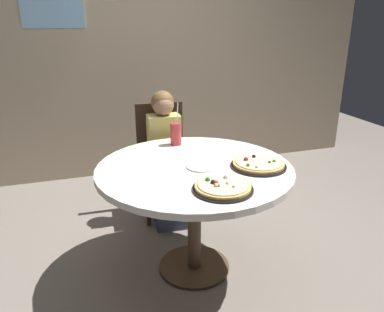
{
  "coord_description": "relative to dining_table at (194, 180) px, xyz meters",
  "views": [
    {
      "loc": [
        -0.68,
        -2.03,
        1.6
      ],
      "look_at": [
        0.0,
        0.05,
        0.8
      ],
      "focal_mm": 34.82,
      "sensor_mm": 36.0,
      "label": 1
    }
  ],
  "objects": [
    {
      "name": "wall_with_window",
      "position": [
        -0.0,
        1.92,
        0.8
      ],
      "size": [
        5.2,
        0.14,
        2.9
      ],
      "color": "tan",
      "rests_on": "ground_plane"
    },
    {
      "name": "soda_cup",
      "position": [
        0.01,
        0.45,
        0.18
      ],
      "size": [
        0.08,
        0.08,
        0.31
      ],
      "color": "#B73333",
      "rests_on": "dining_table"
    },
    {
      "name": "chair_wooden",
      "position": [
        0.0,
        0.9,
        -0.12
      ],
      "size": [
        0.42,
        0.42,
        0.95
      ],
      "color": "#382619",
      "rests_on": "ground_plane"
    },
    {
      "name": "plate_small",
      "position": [
        0.03,
        -0.03,
        0.1
      ],
      "size": [
        0.18,
        0.18,
        0.01
      ],
      "primitive_type": "cylinder",
      "color": "white",
      "rests_on": "dining_table"
    },
    {
      "name": "ground_plane",
      "position": [
        0.0,
        0.0,
        -0.65
      ],
      "size": [
        8.0,
        8.0,
        0.0
      ],
      "primitive_type": "plane",
      "color": "slate"
    },
    {
      "name": "pizza_veggie",
      "position": [
        0.03,
        -0.37,
        0.11
      ],
      "size": [
        0.33,
        0.33,
        0.05
      ],
      "color": "black",
      "rests_on": "dining_table"
    },
    {
      "name": "pizza_cheese",
      "position": [
        0.37,
        -0.13,
        0.11
      ],
      "size": [
        0.34,
        0.34,
        0.05
      ],
      "color": "black",
      "rests_on": "dining_table"
    },
    {
      "name": "diner_child",
      "position": [
        -0.0,
        0.72,
        -0.17
      ],
      "size": [
        0.27,
        0.42,
        1.08
      ],
      "color": "#3F4766",
      "rests_on": "ground_plane"
    },
    {
      "name": "dining_table",
      "position": [
        0.0,
        0.0,
        0.0
      ],
      "size": [
        1.22,
        1.22,
        0.75
      ],
      "color": "silver",
      "rests_on": "ground_plane"
    }
  ]
}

